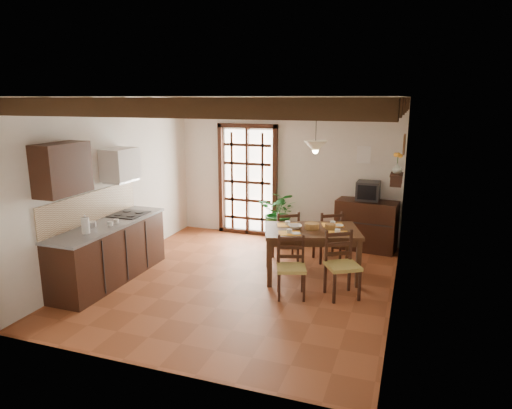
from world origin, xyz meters
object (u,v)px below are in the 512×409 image
at_px(chair_near_left, 291,278).
at_px(potted_plant, 280,214).
at_px(kitchen_counter, 110,251).
at_px(crt_tv, 368,191).
at_px(chair_far_left, 286,245).
at_px(sideboard, 366,225).
at_px(chair_near_right, 342,277).
at_px(pendant_lamp, 316,146).
at_px(dining_table, 312,235).
at_px(chair_far_right, 327,245).

bearing_deg(chair_near_left, potted_plant, 92.33).
relative_size(kitchen_counter, crt_tv, 5.36).
height_order(chair_far_left, sideboard, sideboard).
bearing_deg(kitchen_counter, chair_near_right, 9.22).
bearing_deg(crt_tv, sideboard, 91.82).
xyz_separation_m(chair_near_right, chair_far_left, (-1.16, 1.17, -0.01)).
relative_size(chair_near_left, sideboard, 0.80).
relative_size(chair_near_left, chair_near_right, 0.93).
relative_size(chair_near_right, pendant_lamp, 1.12).
xyz_separation_m(kitchen_counter, chair_near_left, (2.82, 0.33, -0.20)).
distance_m(chair_near_right, pendant_lamp, 2.00).
height_order(dining_table, chair_near_right, chair_near_right).
relative_size(chair_near_right, sideboard, 0.86).
relative_size(dining_table, chair_near_right, 1.77).
relative_size(chair_near_right, chair_far_right, 1.04).
xyz_separation_m(chair_near_right, pendant_lamp, (-0.58, 0.69, 1.78)).
bearing_deg(potted_plant, chair_far_right, -33.46).
height_order(crt_tv, potted_plant, potted_plant).
relative_size(chair_far_left, potted_plant, 0.40).
xyz_separation_m(chair_far_left, chair_far_right, (0.69, 0.23, 0.00)).
relative_size(chair_near_left, chair_far_left, 0.97).
height_order(chair_far_right, potted_plant, potted_plant).
xyz_separation_m(chair_far_right, pendant_lamp, (-0.11, -0.72, 1.79)).
relative_size(kitchen_counter, dining_table, 1.34).
distance_m(kitchen_counter, crt_tv, 4.61).
bearing_deg(chair_near_right, crt_tv, 55.93).
distance_m(dining_table, crt_tv, 1.85).
distance_m(kitchen_counter, sideboard, 4.57).
bearing_deg(kitchen_counter, chair_far_left, 36.67).
height_order(chair_far_right, sideboard, sideboard).
bearing_deg(kitchen_counter, chair_far_right, 33.14).
bearing_deg(sideboard, chair_far_right, -116.65).
height_order(potted_plant, pendant_lamp, pendant_lamp).
bearing_deg(chair_near_left, dining_table, 65.01).
bearing_deg(dining_table, potted_plant, 103.42).
distance_m(kitchen_counter, potted_plant, 3.32).
height_order(crt_tv, pendant_lamp, pendant_lamp).
bearing_deg(dining_table, pendant_lamp, 71.15).
distance_m(crt_tv, pendant_lamp, 1.95).
bearing_deg(chair_near_right, potted_plant, 94.42).
relative_size(dining_table, crt_tv, 4.00).
xyz_separation_m(kitchen_counter, sideboard, (3.59, 2.83, -0.01)).
relative_size(crt_tv, pendant_lamp, 0.50).
xyz_separation_m(dining_table, chair_near_right, (0.58, -0.59, -0.39)).
relative_size(chair_far_right, sideboard, 0.82).
xyz_separation_m(chair_far_left, crt_tv, (1.25, 1.08, 0.84)).
distance_m(chair_near_right, potted_plant, 2.64).
bearing_deg(chair_far_right, sideboard, -156.50).
bearing_deg(dining_table, sideboard, 49.21).
height_order(kitchen_counter, chair_far_left, kitchen_counter).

